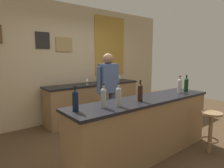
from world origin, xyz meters
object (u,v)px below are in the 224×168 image
object	(u,v)px
wine_bottle_f	(186,84)
wine_glass_c	(119,76)
wine_bottle_a	(75,100)
coffee_mug	(98,81)
bartender	(108,88)
wine_bottle_e	(180,85)
bar_stool	(211,126)
wine_glass_b	(101,78)
wine_bottle_d	(140,92)
wine_glass_a	(87,80)
wine_bottle_b	(104,97)
wine_bottle_c	(119,96)

from	to	relation	value
wine_bottle_f	wine_glass_c	bearing A→B (deg)	82.95
wine_bottle_a	coffee_mug	world-z (taller)	wine_bottle_a
bartender	wine_bottle_e	world-z (taller)	bartender
bartender	bar_stool	size ratio (longest dim) A/B	2.38
bartender	coffee_mug	xyz separation A→B (m)	(0.49, 1.06, 0.01)
bar_stool	wine_bottle_a	bearing A→B (deg)	162.36
bartender	bar_stool	xyz separation A→B (m)	(0.82, -1.64, -0.48)
wine_glass_b	wine_bottle_d	bearing A→B (deg)	-111.51
wine_bottle_f	wine_glass_a	xyz separation A→B (m)	(-0.86, 2.04, -0.05)
wine_glass_b	wine_glass_c	xyz separation A→B (m)	(0.62, -0.00, 0.00)
wine_bottle_d	coffee_mug	world-z (taller)	wine_bottle_d
wine_glass_a	wine_glass_b	distance (m)	0.54
wine_bottle_d	wine_glass_b	xyz separation A→B (m)	(0.87, 2.22, -0.05)
wine_bottle_b	coffee_mug	world-z (taller)	wine_bottle_b
bar_stool	wine_glass_b	xyz separation A→B (m)	(-0.21, 2.75, 0.55)
bartender	wine_bottle_c	distance (m)	1.33
wine_glass_a	wine_glass_c	bearing A→B (deg)	8.03
wine_bottle_b	wine_bottle_a	bearing A→B (deg)	167.46
wine_glass_a	wine_bottle_b	bearing A→B (deg)	-115.87
wine_bottle_d	wine_glass_a	distance (m)	2.09
bartender	wine_bottle_d	distance (m)	1.14
wine_bottle_f	coffee_mug	distance (m)	2.20
wine_bottle_b	wine_bottle_c	world-z (taller)	same
wine_bottle_d	wine_bottle_f	size ratio (longest dim) A/B	1.00
bartender	coffee_mug	size ratio (longest dim) A/B	12.96
wine_glass_b	wine_glass_c	size ratio (longest dim) A/B	1.00
wine_bottle_f	wine_glass_c	world-z (taller)	wine_bottle_f
wine_bottle_b	wine_bottle_d	size ratio (longest dim) A/B	1.00
wine_bottle_a	wine_glass_b	xyz separation A→B (m)	(1.84, 2.09, -0.05)
wine_glass_b	coffee_mug	distance (m)	0.14
bartender	wine_glass_c	xyz separation A→B (m)	(1.23, 1.11, 0.07)
wine_glass_c	wine_bottle_d	bearing A→B (deg)	-124.05
bar_stool	wine_glass_c	size ratio (longest dim) A/B	4.39
wine_bottle_c	wine_glass_b	world-z (taller)	wine_bottle_c
wine_bottle_b	wine_bottle_e	size ratio (longest dim) A/B	1.00
bar_stool	wine_bottle_e	size ratio (longest dim) A/B	2.22
wine_bottle_c	wine_bottle_d	bearing A→B (deg)	2.91
wine_bottle_d	wine_glass_a	world-z (taller)	wine_bottle_d
wine_bottle_c	wine_bottle_f	bearing A→B (deg)	1.16
coffee_mug	wine_glass_a	bearing A→B (deg)	-164.90
wine_bottle_b	wine_glass_b	world-z (taller)	wine_bottle_b
wine_bottle_d	coffee_mug	xyz separation A→B (m)	(0.76, 2.16, -0.11)
wine_bottle_e	wine_glass_a	distance (m)	2.14
coffee_mug	wine_bottle_a	bearing A→B (deg)	-130.18
wine_bottle_a	wine_bottle_e	size ratio (longest dim) A/B	1.00
wine_bottle_c	coffee_mug	xyz separation A→B (m)	(1.18, 2.18, -0.11)
bar_stool	coffee_mug	bearing A→B (deg)	96.98
coffee_mug	bartender	bearing A→B (deg)	-114.94
wine_bottle_d	wine_glass_a	bearing A→B (deg)	80.01
wine_glass_a	coffee_mug	size ratio (longest dim) A/B	1.24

